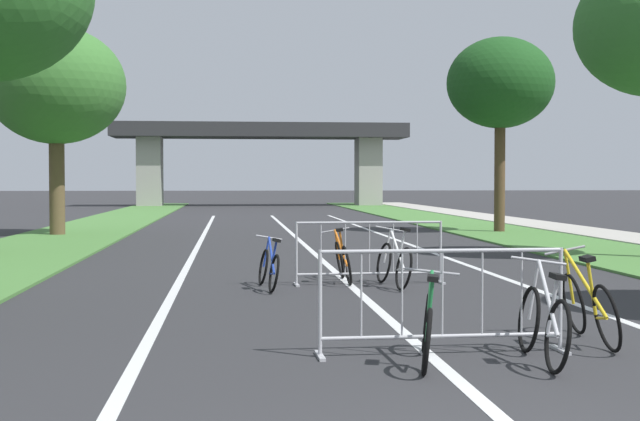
{
  "coord_description": "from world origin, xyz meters",
  "views": [
    {
      "loc": [
        -1.93,
        -4.2,
        1.72
      ],
      "look_at": [
        0.35,
        18.5,
        0.95
      ],
      "focal_mm": 49.18,
      "sensor_mm": 36.0,
      "label": 1
    }
  ],
  "objects_px": {
    "bicycle_green_2": "(427,327)",
    "bicycle_blue_0": "(269,267)",
    "bicycle_silver_4": "(543,323)",
    "bicycle_orange_5": "(343,260)",
    "crowd_barrier_nearest": "(442,302)",
    "crowd_barrier_second": "(369,253)",
    "bicycle_yellow_1": "(589,306)",
    "bicycle_white_3": "(394,263)",
    "tree_right_maple_mid": "(500,84)",
    "tree_left_pine_far": "(56,86)"
  },
  "relations": [
    {
      "from": "bicycle_white_3",
      "to": "bicycle_silver_4",
      "type": "xyz_separation_m",
      "value": [
        0.31,
        -5.99,
        -0.01
      ]
    },
    {
      "from": "bicycle_green_2",
      "to": "bicycle_silver_4",
      "type": "bearing_deg",
      "value": 8.31
    },
    {
      "from": "tree_left_pine_far",
      "to": "crowd_barrier_nearest",
      "type": "distance_m",
      "value": 21.32
    },
    {
      "from": "crowd_barrier_nearest",
      "to": "bicycle_green_2",
      "type": "xyz_separation_m",
      "value": [
        -0.24,
        -0.41,
        -0.18
      ]
    },
    {
      "from": "bicycle_blue_0",
      "to": "bicycle_orange_5",
      "type": "xyz_separation_m",
      "value": [
        1.29,
        0.84,
        0.03
      ]
    },
    {
      "from": "bicycle_green_2",
      "to": "bicycle_blue_0",
      "type": "bearing_deg",
      "value": 114.51
    },
    {
      "from": "bicycle_yellow_1",
      "to": "bicycle_white_3",
      "type": "xyz_separation_m",
      "value": [
        -1.14,
        5.09,
        -0.01
      ]
    },
    {
      "from": "crowd_barrier_second",
      "to": "bicycle_yellow_1",
      "type": "relative_size",
      "value": 1.44
    },
    {
      "from": "bicycle_yellow_1",
      "to": "bicycle_orange_5",
      "type": "bearing_deg",
      "value": 111.8
    },
    {
      "from": "crowd_barrier_nearest",
      "to": "bicycle_yellow_1",
      "type": "bearing_deg",
      "value": 13.88
    },
    {
      "from": "tree_right_maple_mid",
      "to": "bicycle_yellow_1",
      "type": "bearing_deg",
      "value": -104.67
    },
    {
      "from": "tree_left_pine_far",
      "to": "crowd_barrier_second",
      "type": "xyz_separation_m",
      "value": [
        7.71,
        -13.63,
        -4.13
      ]
    },
    {
      "from": "bicycle_yellow_1",
      "to": "bicycle_orange_5",
      "type": "relative_size",
      "value": 1.02
    },
    {
      "from": "crowd_barrier_nearest",
      "to": "bicycle_yellow_1",
      "type": "distance_m",
      "value": 1.73
    },
    {
      "from": "tree_left_pine_far",
      "to": "bicycle_white_3",
      "type": "distance_m",
      "value": 16.72
    },
    {
      "from": "tree_left_pine_far",
      "to": "bicycle_yellow_1",
      "type": "xyz_separation_m",
      "value": [
        9.19,
        -19.11,
        -4.26
      ]
    },
    {
      "from": "tree_right_maple_mid",
      "to": "bicycle_orange_5",
      "type": "height_order",
      "value": "tree_right_maple_mid"
    },
    {
      "from": "bicycle_blue_0",
      "to": "bicycle_green_2",
      "type": "xyz_separation_m",
      "value": [
        1.24,
        -5.84,
        0.0
      ]
    },
    {
      "from": "tree_right_maple_mid",
      "to": "crowd_barrier_second",
      "type": "distance_m",
      "value": 15.97
    },
    {
      "from": "bicycle_blue_0",
      "to": "bicycle_silver_4",
      "type": "relative_size",
      "value": 1.01
    },
    {
      "from": "crowd_barrier_nearest",
      "to": "bicycle_green_2",
      "type": "height_order",
      "value": "crowd_barrier_nearest"
    },
    {
      "from": "bicycle_silver_4",
      "to": "bicycle_orange_5",
      "type": "relative_size",
      "value": 0.96
    },
    {
      "from": "bicycle_yellow_1",
      "to": "tree_right_maple_mid",
      "type": "bearing_deg",
      "value": 79.34
    },
    {
      "from": "bicycle_yellow_1",
      "to": "bicycle_green_2",
      "type": "bearing_deg",
      "value": -152.66
    },
    {
      "from": "bicycle_silver_4",
      "to": "bicycle_orange_5",
      "type": "bearing_deg",
      "value": 103.19
    },
    {
      "from": "tree_left_pine_far",
      "to": "bicycle_white_3",
      "type": "height_order",
      "value": "tree_left_pine_far"
    },
    {
      "from": "crowd_barrier_nearest",
      "to": "bicycle_silver_4",
      "type": "bearing_deg",
      "value": -30.18
    },
    {
      "from": "bicycle_orange_5",
      "to": "tree_right_maple_mid",
      "type": "bearing_deg",
      "value": 63.15
    },
    {
      "from": "tree_left_pine_far",
      "to": "bicycle_green_2",
      "type": "relative_size",
      "value": 4.04
    },
    {
      "from": "bicycle_green_2",
      "to": "bicycle_white_3",
      "type": "bearing_deg",
      "value": 94.92
    },
    {
      "from": "bicycle_green_2",
      "to": "bicycle_orange_5",
      "type": "height_order",
      "value": "bicycle_orange_5"
    },
    {
      "from": "bicycle_green_2",
      "to": "bicycle_white_3",
      "type": "relative_size",
      "value": 0.91
    },
    {
      "from": "crowd_barrier_second",
      "to": "bicycle_blue_0",
      "type": "xyz_separation_m",
      "value": [
        -1.69,
        -0.46,
        -0.18
      ]
    },
    {
      "from": "crowd_barrier_nearest",
      "to": "crowd_barrier_second",
      "type": "height_order",
      "value": "same"
    },
    {
      "from": "bicycle_green_2",
      "to": "tree_right_maple_mid",
      "type": "bearing_deg",
      "value": 83.39
    },
    {
      "from": "crowd_barrier_second",
      "to": "bicycle_green_2",
      "type": "bearing_deg",
      "value": -94.02
    },
    {
      "from": "tree_right_maple_mid",
      "to": "bicycle_silver_4",
      "type": "distance_m",
      "value": 21.59
    },
    {
      "from": "tree_left_pine_far",
      "to": "bicycle_yellow_1",
      "type": "bearing_deg",
      "value": -64.32
    },
    {
      "from": "tree_left_pine_far",
      "to": "bicycle_green_2",
      "type": "height_order",
      "value": "tree_left_pine_far"
    },
    {
      "from": "bicycle_blue_0",
      "to": "bicycle_orange_5",
      "type": "height_order",
      "value": "bicycle_orange_5"
    },
    {
      "from": "crowd_barrier_second",
      "to": "bicycle_green_2",
      "type": "height_order",
      "value": "crowd_barrier_second"
    },
    {
      "from": "bicycle_white_3",
      "to": "bicycle_silver_4",
      "type": "bearing_deg",
      "value": -93.98
    },
    {
      "from": "tree_right_maple_mid",
      "to": "bicycle_silver_4",
      "type": "xyz_separation_m",
      "value": [
        -5.9,
        -20.27,
        -4.54
      ]
    },
    {
      "from": "bicycle_silver_4",
      "to": "tree_right_maple_mid",
      "type": "bearing_deg",
      "value": 78.15
    },
    {
      "from": "crowd_barrier_second",
      "to": "bicycle_white_3",
      "type": "height_order",
      "value": "crowd_barrier_second"
    },
    {
      "from": "bicycle_orange_5",
      "to": "bicycle_silver_4",
      "type": "bearing_deg",
      "value": -80.82
    },
    {
      "from": "crowd_barrier_second",
      "to": "bicycle_silver_4",
      "type": "distance_m",
      "value": 6.42
    },
    {
      "from": "bicycle_blue_0",
      "to": "bicycle_silver_4",
      "type": "xyz_separation_m",
      "value": [
        2.34,
        -5.92,
        0.03
      ]
    },
    {
      "from": "bicycle_white_3",
      "to": "bicycle_orange_5",
      "type": "xyz_separation_m",
      "value": [
        -0.74,
        0.77,
        -0.02
      ]
    },
    {
      "from": "bicycle_yellow_1",
      "to": "bicycle_orange_5",
      "type": "height_order",
      "value": "bicycle_yellow_1"
    }
  ]
}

